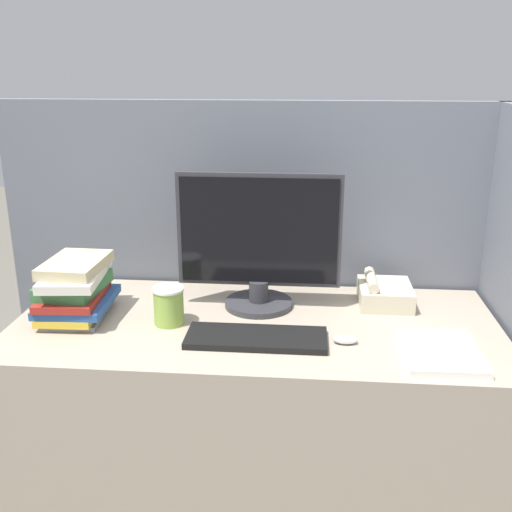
{
  "coord_description": "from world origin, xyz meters",
  "views": [
    {
      "loc": [
        0.16,
        -1.42,
        1.57
      ],
      "look_at": [
        -0.0,
        0.39,
        0.98
      ],
      "focal_mm": 42.0,
      "sensor_mm": 36.0,
      "label": 1
    }
  ],
  "objects_px": {
    "keyboard": "(256,338)",
    "mouse": "(345,340)",
    "monitor": "(259,247)",
    "desk_telephone": "(384,293)",
    "book_stack": "(75,289)",
    "coffee_cup": "(169,306)"
  },
  "relations": [
    {
      "from": "keyboard",
      "to": "coffee_cup",
      "type": "height_order",
      "value": "coffee_cup"
    },
    {
      "from": "monitor",
      "to": "desk_telephone",
      "type": "height_order",
      "value": "monitor"
    },
    {
      "from": "keyboard",
      "to": "desk_telephone",
      "type": "distance_m",
      "value": 0.53
    },
    {
      "from": "monitor",
      "to": "mouse",
      "type": "xyz_separation_m",
      "value": [
        0.28,
        -0.27,
        -0.2
      ]
    },
    {
      "from": "coffee_cup",
      "to": "desk_telephone",
      "type": "relative_size",
      "value": 0.6
    },
    {
      "from": "monitor",
      "to": "keyboard",
      "type": "xyz_separation_m",
      "value": [
        0.02,
        -0.27,
        -0.21
      ]
    },
    {
      "from": "keyboard",
      "to": "book_stack",
      "type": "xyz_separation_m",
      "value": [
        -0.61,
        0.13,
        0.09
      ]
    },
    {
      "from": "monitor",
      "to": "desk_telephone",
      "type": "xyz_separation_m",
      "value": [
        0.43,
        0.06,
        -0.18
      ]
    },
    {
      "from": "book_stack",
      "to": "desk_telephone",
      "type": "height_order",
      "value": "book_stack"
    },
    {
      "from": "coffee_cup",
      "to": "book_stack",
      "type": "xyz_separation_m",
      "value": [
        -0.32,
        0.03,
        0.04
      ]
    },
    {
      "from": "book_stack",
      "to": "desk_telephone",
      "type": "distance_m",
      "value": 1.05
    },
    {
      "from": "keyboard",
      "to": "mouse",
      "type": "xyz_separation_m",
      "value": [
        0.27,
        0.01,
        0.0
      ]
    },
    {
      "from": "keyboard",
      "to": "book_stack",
      "type": "distance_m",
      "value": 0.63
    },
    {
      "from": "monitor",
      "to": "desk_telephone",
      "type": "bearing_deg",
      "value": 7.8
    },
    {
      "from": "keyboard",
      "to": "desk_telephone",
      "type": "relative_size",
      "value": 2.06
    },
    {
      "from": "mouse",
      "to": "desk_telephone",
      "type": "relative_size",
      "value": 0.36
    },
    {
      "from": "mouse",
      "to": "book_stack",
      "type": "distance_m",
      "value": 0.89
    },
    {
      "from": "monitor",
      "to": "book_stack",
      "type": "distance_m",
      "value": 0.62
    },
    {
      "from": "coffee_cup",
      "to": "desk_telephone",
      "type": "height_order",
      "value": "coffee_cup"
    },
    {
      "from": "monitor",
      "to": "mouse",
      "type": "bearing_deg",
      "value": -43.19
    },
    {
      "from": "keyboard",
      "to": "desk_telephone",
      "type": "bearing_deg",
      "value": 38.59
    },
    {
      "from": "keyboard",
      "to": "mouse",
      "type": "bearing_deg",
      "value": 1.5
    }
  ]
}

